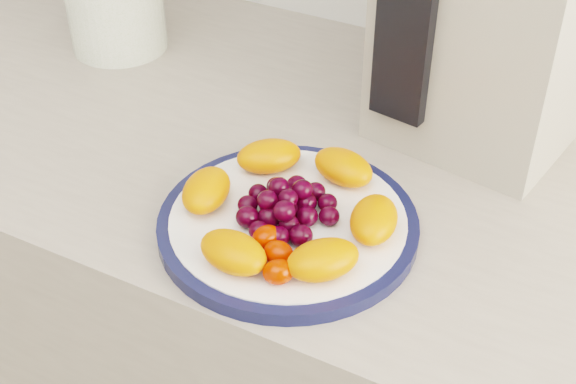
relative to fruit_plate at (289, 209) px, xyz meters
The scene contains 5 objects.
counter 0.52m from the fruit_plate, 119.17° to the left, with size 3.50×0.60×0.90m, color gray.
plate_rim 0.03m from the fruit_plate, 132.16° to the left, with size 0.27×0.27×0.01m, color #11163A.
plate_face 0.02m from the fruit_plate, 132.16° to the left, with size 0.24×0.24×0.02m, color white.
appliance_panel 0.24m from the fruit_plate, 77.65° to the left, with size 0.06×0.02×0.27m, color black.
fruit_plate is the anchor object (origin of this frame).
Camera 1 is at (0.38, 0.49, 1.43)m, focal length 50.00 mm.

